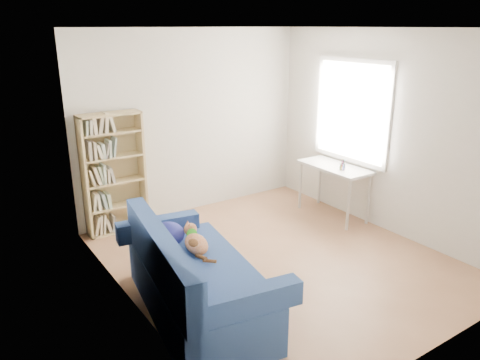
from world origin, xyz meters
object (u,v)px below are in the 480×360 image
Objects in this scene: sofa at (193,280)px; bookshelf at (114,178)px; desk at (334,172)px; pen_cup at (342,166)px.

sofa is 2.27m from bookshelf.
bookshelf is 3.01m from desk.
sofa reaches higher than pen_cup.
bookshelf is at bearing 96.96° from sofa.
desk is at bearing 75.79° from pen_cup.
desk is at bearing 28.47° from sofa.
bookshelf is at bearing 155.72° from desk.
sofa is 13.23× the size of pen_cup.
pen_cup is (2.69, -1.43, 0.07)m from bookshelf.
bookshelf reaches higher than sofa.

